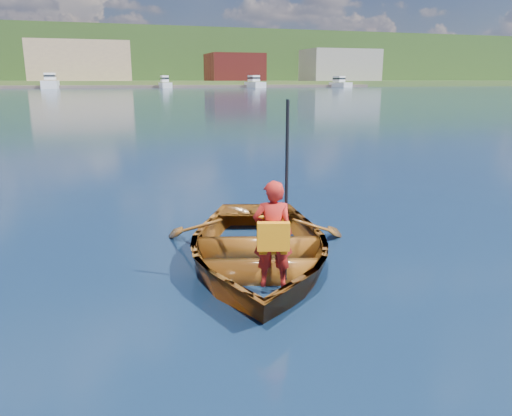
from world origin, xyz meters
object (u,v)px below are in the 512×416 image
at_px(marina_yachts, 100,83).
at_px(child_paddler, 273,234).
at_px(dock, 122,87).
at_px(rowboat, 257,247).

bearing_deg(marina_yachts, child_paddler, -90.21).
distance_m(child_paddler, marina_yachts, 144.64).
height_order(child_paddler, marina_yachts, marina_yachts).
relative_size(dock, marina_yachts, 1.11).
xyz_separation_m(rowboat, child_paddler, (-0.11, -0.91, 0.45)).
bearing_deg(marina_yachts, dock, 38.06).
relative_size(rowboat, dock, 0.03).
bearing_deg(dock, rowboat, -92.47).
height_order(rowboat, marina_yachts, marina_yachts).
xyz_separation_m(rowboat, marina_yachts, (0.41, 143.73, 1.15)).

